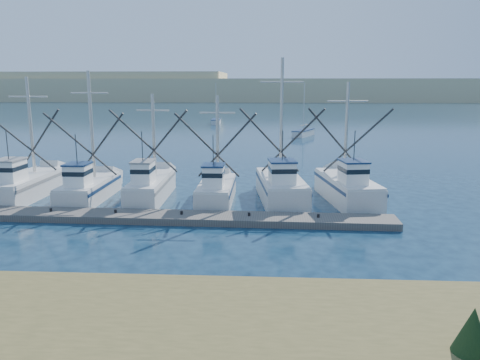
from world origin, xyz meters
name	(u,v)px	position (x,y,z in m)	size (l,w,h in m)	color
ground	(253,267)	(0.00, 0.00, 0.00)	(500.00, 500.00, 0.00)	#0B1F33
floating_dock	(132,216)	(-7.43, 6.89, 0.21)	(31.05, 2.07, 0.41)	#59554F
dune_ridge	(266,90)	(0.00, 210.00, 5.00)	(360.00, 60.00, 10.00)	tan
trawler_fleet	(154,187)	(-7.24, 11.67, 0.97)	(30.31, 7.92, 9.71)	silver
sailboat_near	(303,133)	(6.22, 52.93, 0.50)	(3.86, 6.07, 8.10)	silver
sailboat_far	(216,121)	(-9.59, 73.99, 0.50)	(1.89, 5.49, 8.10)	silver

